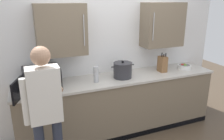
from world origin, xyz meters
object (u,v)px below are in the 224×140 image
object	(u,v)px
microwave_oven	(40,78)
knife_block	(162,64)
fruit_bowl	(184,66)
thermos_flask	(96,74)
stock_pot	(123,70)
person_figure	(45,107)

from	to	relation	value
microwave_oven	knife_block	bearing A→B (deg)	-1.22
knife_block	fruit_bowl	xyz separation A→B (m)	(0.44, -0.02, -0.09)
fruit_bowl	thermos_flask	bearing A→B (deg)	-178.84
thermos_flask	stock_pot	bearing A→B (deg)	4.16
person_figure	fruit_bowl	bearing A→B (deg)	15.84
knife_block	stock_pot	size ratio (longest dim) A/B	0.87
microwave_oven	thermos_flask	world-z (taller)	microwave_oven
stock_pot	person_figure	distance (m)	1.41
knife_block	microwave_oven	bearing A→B (deg)	178.78
knife_block	thermos_flask	xyz separation A→B (m)	(-1.18, -0.05, -0.01)
microwave_oven	thermos_flask	xyz separation A→B (m)	(0.78, -0.09, -0.02)
fruit_bowl	person_figure	world-z (taller)	person_figure
knife_block	thermos_flask	size ratio (longest dim) A/B	1.43
fruit_bowl	person_figure	bearing A→B (deg)	-164.16
fruit_bowl	stock_pot	bearing A→B (deg)	-179.97
stock_pot	person_figure	bearing A→B (deg)	-150.98
thermos_flask	fruit_bowl	bearing A→B (deg)	1.16
knife_block	person_figure	distance (m)	2.10
microwave_oven	knife_block	size ratio (longest dim) A/B	2.13
thermos_flask	person_figure	world-z (taller)	person_figure
stock_pot	microwave_oven	bearing A→B (deg)	177.13
microwave_oven	fruit_bowl	distance (m)	2.41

